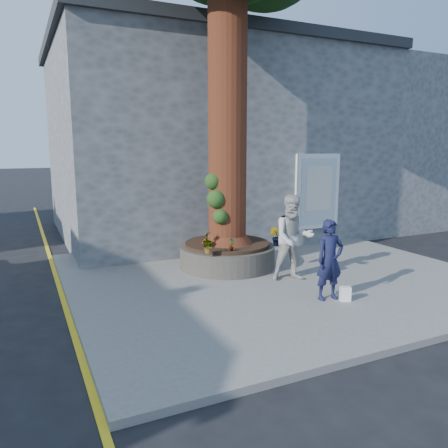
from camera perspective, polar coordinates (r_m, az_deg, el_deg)
name	(u,v)px	position (r m, az deg, el deg)	size (l,w,h in m)	color
ground	(235,302)	(8.73, 1.39, -10.10)	(120.00, 120.00, 0.00)	black
pavement	(273,276)	(10.24, 6.43, -6.73)	(9.00, 8.00, 0.12)	slate
yellow_line	(66,309)	(8.87, -19.95, -10.37)	(0.10, 30.00, 0.01)	yellow
stone_shop	(207,142)	(15.78, -2.21, 10.63)	(10.30, 8.30, 6.30)	#525558
neighbour_shop	(377,147)	(20.29, 19.36, 9.51)	(6.00, 8.00, 6.00)	#525558
planter	(227,255)	(10.66, 0.42, -4.01)	(2.30, 2.30, 0.60)	black
man	(330,260)	(8.53, 13.64, -4.59)	(0.56, 0.37, 1.55)	#131636
woman	(293,238)	(9.57, 9.03, -1.81)	(0.91, 0.71, 1.88)	#B4B2AC
shopping_bag	(345,294)	(8.68, 15.55, -8.78)	(0.20, 0.12, 0.28)	white
plant_a	(231,244)	(9.68, 0.98, -2.65)	(0.17, 0.11, 0.31)	gray
plant_b	(275,237)	(10.25, 6.71, -1.65)	(0.24, 0.23, 0.43)	gray
plant_c	(207,240)	(10.02, -2.22, -2.06)	(0.21, 0.21, 0.37)	gray
plant_d	(209,247)	(9.46, -1.99, -2.97)	(0.28, 0.25, 0.31)	gray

